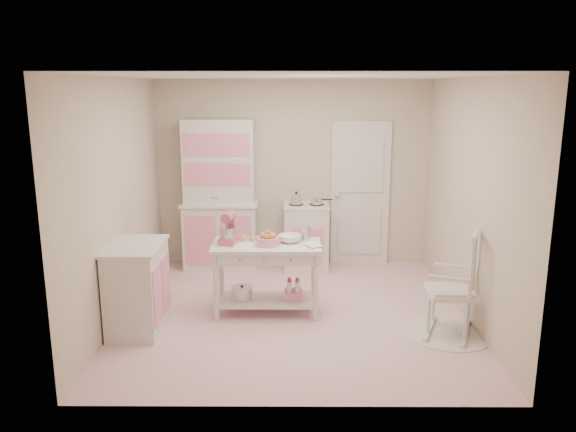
# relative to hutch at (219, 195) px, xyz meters

# --- Properties ---
(room_shell) EXTENTS (3.84, 3.84, 2.62)m
(room_shell) POSITION_rel_hutch_xyz_m (1.02, -1.66, 0.61)
(room_shell) COLOR pink
(room_shell) RESTS_ON ground
(door) EXTENTS (0.82, 0.05, 2.04)m
(door) POSITION_rel_hutch_xyz_m (1.97, 0.21, -0.02)
(door) COLOR white
(door) RESTS_ON ground
(hutch) EXTENTS (1.06, 0.50, 2.08)m
(hutch) POSITION_rel_hutch_xyz_m (0.00, 0.00, 0.00)
(hutch) COLOR white
(hutch) RESTS_ON ground
(stove) EXTENTS (0.62, 0.57, 0.92)m
(stove) POSITION_rel_hutch_xyz_m (1.20, -0.05, -0.58)
(stove) COLOR white
(stove) RESTS_ON ground
(base_cabinet) EXTENTS (0.54, 0.84, 0.92)m
(base_cabinet) POSITION_rel_hutch_xyz_m (-0.61, -2.08, -0.58)
(base_cabinet) COLOR white
(base_cabinet) RESTS_ON ground
(lace_rug) EXTENTS (0.92, 0.92, 0.01)m
(lace_rug) POSITION_rel_hutch_xyz_m (2.62, -2.17, -1.03)
(lace_rug) COLOR white
(lace_rug) RESTS_ON ground
(rocking_chair) EXTENTS (0.71, 0.85, 1.10)m
(rocking_chair) POSITION_rel_hutch_xyz_m (2.62, -2.17, -0.49)
(rocking_chair) COLOR white
(rocking_chair) RESTS_ON ground
(work_table) EXTENTS (1.20, 0.60, 0.80)m
(work_table) POSITION_rel_hutch_xyz_m (0.72, -1.62, -0.64)
(work_table) COLOR white
(work_table) RESTS_ON ground
(stand_mixer) EXTENTS (0.25, 0.31, 0.34)m
(stand_mixer) POSITION_rel_hutch_xyz_m (0.30, -1.60, -0.07)
(stand_mixer) COLOR #CD566D
(stand_mixer) RESTS_ON work_table
(cookie_tray) EXTENTS (0.34, 0.24, 0.02)m
(cookie_tray) POSITION_rel_hutch_xyz_m (0.57, -1.44, -0.23)
(cookie_tray) COLOR silver
(cookie_tray) RESTS_ON work_table
(bread_basket) EXTENTS (0.25, 0.25, 0.09)m
(bread_basket) POSITION_rel_hutch_xyz_m (0.74, -1.67, -0.19)
(bread_basket) COLOR pink
(bread_basket) RESTS_ON work_table
(mixing_bowl) EXTENTS (0.26, 0.26, 0.08)m
(mixing_bowl) POSITION_rel_hutch_xyz_m (0.98, -1.54, -0.20)
(mixing_bowl) COLOR white
(mixing_bowl) RESTS_ON work_table
(metal_pitcher) EXTENTS (0.10, 0.10, 0.17)m
(metal_pitcher) POSITION_rel_hutch_xyz_m (1.16, -1.46, -0.16)
(metal_pitcher) COLOR silver
(metal_pitcher) RESTS_ON work_table
(recipe_book) EXTENTS (0.23, 0.24, 0.02)m
(recipe_book) POSITION_rel_hutch_xyz_m (1.17, -1.74, -0.23)
(recipe_book) COLOR white
(recipe_book) RESTS_ON work_table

